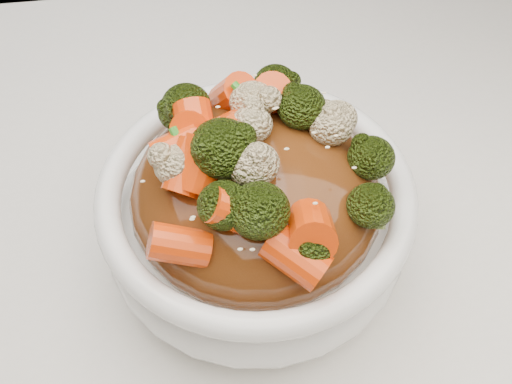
{
  "coord_description": "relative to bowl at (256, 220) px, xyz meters",
  "views": [
    {
      "loc": [
        -0.06,
        -0.24,
        1.15
      ],
      "look_at": [
        -0.03,
        0.02,
        0.83
      ],
      "focal_mm": 42.0,
      "sensor_mm": 36.0,
      "label": 1
    }
  ],
  "objects": [
    {
      "name": "bowl",
      "position": [
        0.0,
        0.0,
        0.0
      ],
      "size": [
        0.26,
        0.26,
        0.09
      ],
      "primitive_type": null,
      "rotation": [
        0.0,
        0.0,
        0.18
      ],
      "color": "white",
      "rests_on": "tablecloth"
    },
    {
      "name": "tablecloth",
      "position": [
        0.03,
        -0.02,
        -0.06
      ],
      "size": [
        1.2,
        0.8,
        0.04
      ],
      "primitive_type": "cube",
      "color": "white",
      "rests_on": "dining_table"
    },
    {
      "name": "sesame_seeds",
      "position": [
        -0.0,
        0.0,
        0.1
      ],
      "size": [
        0.18,
        0.18,
        0.01
      ],
      "primitive_type": null,
      "rotation": [
        0.0,
        0.0,
        0.18
      ],
      "color": "beige",
      "rests_on": "sauce_base"
    },
    {
      "name": "carrots",
      "position": [
        -0.0,
        0.0,
        0.09
      ],
      "size": [
        0.21,
        0.21,
        0.05
      ],
      "primitive_type": null,
      "rotation": [
        0.0,
        0.0,
        0.18
      ],
      "color": "#E53E07",
      "rests_on": "sauce_base"
    },
    {
      "name": "scallions",
      "position": [
        -0.0,
        0.0,
        0.1
      ],
      "size": [
        0.15,
        0.15,
        0.02
      ],
      "primitive_type": null,
      "rotation": [
        0.0,
        0.0,
        0.18
      ],
      "color": "#2B871F",
      "rests_on": "sauce_base"
    },
    {
      "name": "broccoli",
      "position": [
        -0.0,
        0.0,
        0.09
      ],
      "size": [
        0.21,
        0.21,
        0.05
      ],
      "primitive_type": null,
      "rotation": [
        0.0,
        0.0,
        0.18
      ],
      "color": "black",
      "rests_on": "sauce_base"
    },
    {
      "name": "sauce_base",
      "position": [
        -0.0,
        0.0,
        0.03
      ],
      "size": [
        0.21,
        0.21,
        0.1
      ],
      "primitive_type": "ellipsoid",
      "rotation": [
        0.0,
        0.0,
        0.18
      ],
      "color": "#52270E",
      "rests_on": "bowl"
    },
    {
      "name": "cauliflower",
      "position": [
        -0.0,
        0.0,
        0.09
      ],
      "size": [
        0.21,
        0.21,
        0.04
      ],
      "primitive_type": null,
      "rotation": [
        0.0,
        0.0,
        0.18
      ],
      "color": "beige",
      "rests_on": "sauce_base"
    }
  ]
}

